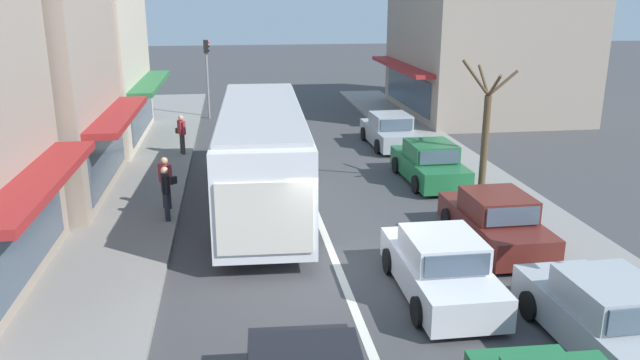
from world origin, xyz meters
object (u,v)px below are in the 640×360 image
object	(u,v)px
city_bus	(262,149)
street_tree_right	(485,131)
pedestrian_with_handbag_near	(182,132)
pedestrian_browsing_midblock	(166,179)
parked_sedan_kerb_rear	(390,132)
traffic_light_downstreet	(207,65)
parked_sedan_kerb_front	(606,318)
parked_sedan_kerb_third	(429,164)
pedestrian_far_walker	(166,190)
parked_sedan_kerb_second	(495,222)
sedan_queue_far_back	(440,268)

from	to	relation	value
city_bus	street_tree_right	world-z (taller)	street_tree_right
pedestrian_with_handbag_near	pedestrian_browsing_midblock	bearing A→B (deg)	-89.93
parked_sedan_kerb_rear	traffic_light_downstreet	bearing A→B (deg)	136.89
parked_sedan_kerb_front	pedestrian_with_handbag_near	bearing A→B (deg)	119.31
city_bus	parked_sedan_kerb_front	distance (m)	11.12
parked_sedan_kerb_third	parked_sedan_kerb_rear	distance (m)	5.52
city_bus	parked_sedan_kerb_front	bearing A→B (deg)	-57.13
city_bus	pedestrian_far_walker	distance (m)	3.24
street_tree_right	pedestrian_with_handbag_near	bearing A→B (deg)	149.93
parked_sedan_kerb_rear	street_tree_right	distance (m)	7.11
parked_sedan_kerb_third	pedestrian_browsing_midblock	world-z (taller)	pedestrian_browsing_midblock
city_bus	street_tree_right	distance (m)	7.58
pedestrian_browsing_midblock	parked_sedan_kerb_second	bearing A→B (deg)	-23.44
sedan_queue_far_back	pedestrian_with_handbag_near	world-z (taller)	pedestrian_with_handbag_near
street_tree_right	parked_sedan_kerb_third	bearing A→B (deg)	139.32
parked_sedan_kerb_second	pedestrian_browsing_midblock	size ratio (longest dim) A/B	2.59
parked_sedan_kerb_third	pedestrian_with_handbag_near	distance (m)	10.27
pedestrian_far_walker	traffic_light_downstreet	bearing A→B (deg)	87.36
parked_sedan_kerb_rear	street_tree_right	xyz separation A→B (m)	(1.54, -6.79, 1.44)
parked_sedan_kerb_rear	parked_sedan_kerb_third	bearing A→B (deg)	-89.33
parked_sedan_kerb_front	parked_sedan_kerb_second	xyz separation A→B (m)	(0.02, 5.22, 0.00)
sedan_queue_far_back	pedestrian_far_walker	distance (m)	8.47
sedan_queue_far_back	parked_sedan_kerb_second	world-z (taller)	same
parked_sedan_kerb_second	traffic_light_downstreet	xyz separation A→B (m)	(-8.14, 19.08, 2.19)
city_bus	parked_sedan_kerb_second	size ratio (longest dim) A/B	2.60
parked_sedan_kerb_third	parked_sedan_kerb_rear	xyz separation A→B (m)	(-0.06, 5.52, 0.00)
sedan_queue_far_back	parked_sedan_kerb_rear	bearing A→B (deg)	80.34
pedestrian_far_walker	parked_sedan_kerb_rear	bearing A→B (deg)	44.30
traffic_light_downstreet	pedestrian_with_handbag_near	distance (m)	8.54
pedestrian_browsing_midblock	parked_sedan_kerb_front	bearing A→B (deg)	-45.45
city_bus	parked_sedan_kerb_rear	xyz separation A→B (m)	(6.01, 7.40, -1.22)
sedan_queue_far_back	parked_sedan_kerb_rear	world-z (taller)	same
parked_sedan_kerb_front	street_tree_right	xyz separation A→B (m)	(1.55, 9.90, 1.44)
pedestrian_with_handbag_near	parked_sedan_kerb_front	bearing A→B (deg)	-60.69
parked_sedan_kerb_second	pedestrian_with_handbag_near	world-z (taller)	pedestrian_with_handbag_near
pedestrian_browsing_midblock	traffic_light_downstreet	bearing A→B (deg)	86.79
parked_sedan_kerb_front	sedan_queue_far_back	bearing A→B (deg)	132.74
parked_sedan_kerb_rear	pedestrian_browsing_midblock	xyz separation A→B (m)	(-8.98, -7.57, 0.40)
pedestrian_with_handbag_near	pedestrian_browsing_midblock	distance (m)	6.88
pedestrian_with_handbag_near	parked_sedan_kerb_rear	bearing A→B (deg)	4.38
pedestrian_far_walker	city_bus	bearing A→B (deg)	23.79
parked_sedan_kerb_front	pedestrian_far_walker	world-z (taller)	pedestrian_far_walker
city_bus	street_tree_right	bearing A→B (deg)	4.64
pedestrian_with_handbag_near	pedestrian_browsing_midblock	xyz separation A→B (m)	(0.01, -6.88, 0.00)
city_bus	pedestrian_with_handbag_near	distance (m)	7.39
parked_sedan_kerb_front	pedestrian_far_walker	distance (m)	11.97
city_bus	pedestrian_far_walker	size ratio (longest dim) A/B	6.72
parked_sedan_kerb_second	parked_sedan_kerb_third	distance (m)	5.95
traffic_light_downstreet	pedestrian_browsing_midblock	bearing A→B (deg)	-93.21
parked_sedan_kerb_front	parked_sedan_kerb_rear	world-z (taller)	same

